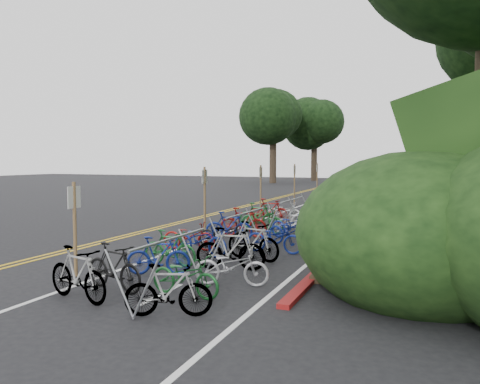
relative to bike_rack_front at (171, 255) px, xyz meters
The scene contains 10 objects.
ground 4.20m from the bike_rack_front, 147.53° to the left, with size 120.00×120.00×0.00m, color black.
road_markings 12.65m from the bike_rack_front, 102.96° to the left, with size 7.47×80.00×0.01m.
red_curb 14.40m from the bike_rack_front, 81.05° to the left, with size 0.25×28.00×0.10m, color maroon.
tree_cluster 27.25m from the bike_rack_front, 75.44° to the left, with size 32.59×54.16×18.64m.
bike_rack_front is the anchor object (origin of this frame).
bike_racks_rest 15.21m from the bike_rack_front, 91.75° to the left, with size 1.14×23.00×1.17m.
signpost_near 2.86m from the bike_rack_front, behind, with size 0.08×0.40×2.26m.
signposts_rest 16.46m from the bike_rack_front, 100.02° to the left, with size 0.08×18.40×2.50m.
bike_front 5.07m from the bike_rack_front, 114.55° to the left, with size 1.66×0.58×0.87m, color maroon.
bike_valet 5.60m from the bike_rack_front, 96.14° to the left, with size 3.33×14.75×1.09m.
Camera 1 is at (8.17, -10.12, 2.77)m, focal length 35.00 mm.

